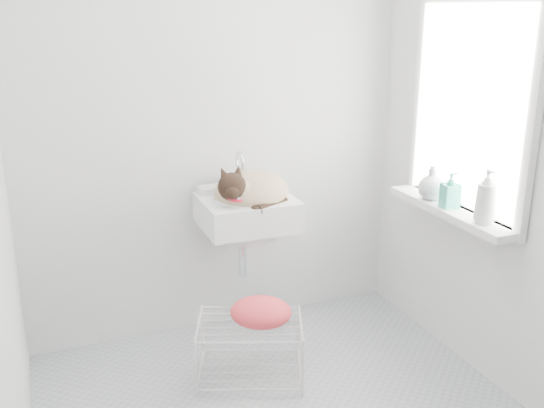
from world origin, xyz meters
name	(u,v)px	position (x,y,z in m)	size (l,w,h in m)	color
back_wall	(215,118)	(0.00, 1.00, 1.25)	(2.20, 0.02, 2.50)	silver
right_wall	(500,136)	(1.10, 0.00, 1.25)	(0.02, 2.00, 2.50)	silver
window_glass	(472,109)	(1.09, 0.20, 1.35)	(0.01, 0.80, 1.00)	white
window_frame	(469,109)	(1.07, 0.20, 1.35)	(0.04, 0.90, 1.10)	white
windowsill	(450,211)	(1.01, 0.20, 0.83)	(0.16, 0.88, 0.04)	white
sink	(247,198)	(0.09, 0.74, 0.85)	(0.50, 0.43, 0.20)	white
faucet	(236,165)	(0.09, 0.92, 0.99)	(0.18, 0.13, 0.18)	silver
cat	(250,191)	(0.10, 0.72, 0.89)	(0.47, 0.41, 0.27)	tan
wire_rack	(250,350)	(-0.03, 0.37, 0.15)	(0.52, 0.36, 0.31)	silver
towel	(261,318)	(0.01, 0.33, 0.34)	(0.31, 0.22, 0.13)	#C94923
bottle_a	(483,223)	(1.00, -0.06, 0.85)	(0.09, 0.09, 0.22)	white
bottle_b	(449,207)	(1.00, 0.20, 0.85)	(0.08, 0.08, 0.18)	teal
bottle_c	(430,199)	(1.00, 0.36, 0.85)	(0.14, 0.14, 0.18)	#B8BBBE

